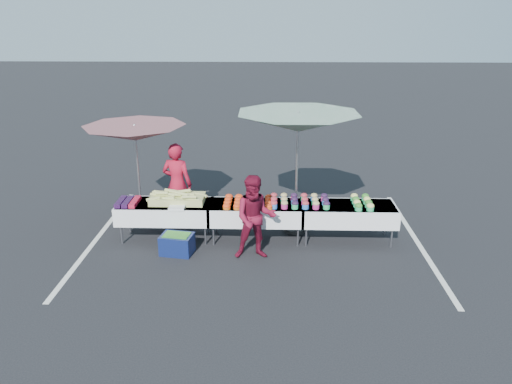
{
  "coord_description": "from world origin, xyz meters",
  "views": [
    {
      "loc": [
        0.28,
        -9.11,
        4.24
      ],
      "look_at": [
        0.0,
        0.0,
        1.0
      ],
      "focal_mm": 35.0,
      "sensor_mm": 36.0,
      "label": 1
    }
  ],
  "objects_px": {
    "umbrella_left": "(135,134)",
    "table_center": "(256,212)",
    "table_right": "(348,213)",
    "storage_bin": "(177,244)",
    "umbrella_right": "(298,123)",
    "vendor": "(177,184)",
    "table_left": "(165,211)",
    "customer": "(255,218)"
  },
  "relations": [
    {
      "from": "table_right",
      "to": "storage_bin",
      "type": "bearing_deg",
      "value": -168.24
    },
    {
      "from": "table_center",
      "to": "vendor",
      "type": "distance_m",
      "value": 1.88
    },
    {
      "from": "table_right",
      "to": "customer",
      "type": "distance_m",
      "value": 1.97
    },
    {
      "from": "table_right",
      "to": "umbrella_left",
      "type": "height_order",
      "value": "umbrella_left"
    },
    {
      "from": "umbrella_right",
      "to": "storage_bin",
      "type": "xyz_separation_m",
      "value": [
        -2.26,
        -1.08,
        -2.08
      ]
    },
    {
      "from": "table_center",
      "to": "storage_bin",
      "type": "distance_m",
      "value": 1.66
    },
    {
      "from": "table_right",
      "to": "customer",
      "type": "relative_size",
      "value": 1.18
    },
    {
      "from": "umbrella_left",
      "to": "storage_bin",
      "type": "relative_size",
      "value": 3.67
    },
    {
      "from": "table_left",
      "to": "umbrella_left",
      "type": "xyz_separation_m",
      "value": [
        -0.7,
        0.8,
        1.37
      ]
    },
    {
      "from": "storage_bin",
      "to": "table_left",
      "type": "bearing_deg",
      "value": 126.26
    },
    {
      "from": "vendor",
      "to": "table_center",
      "type": "bearing_deg",
      "value": 169.05
    },
    {
      "from": "vendor",
      "to": "umbrella_right",
      "type": "height_order",
      "value": "umbrella_right"
    },
    {
      "from": "customer",
      "to": "umbrella_left",
      "type": "height_order",
      "value": "umbrella_left"
    },
    {
      "from": "table_center",
      "to": "storage_bin",
      "type": "relative_size",
      "value": 2.87
    },
    {
      "from": "umbrella_left",
      "to": "umbrella_right",
      "type": "xyz_separation_m",
      "value": [
        3.3,
        -0.4,
        0.32
      ]
    },
    {
      "from": "customer",
      "to": "storage_bin",
      "type": "distance_m",
      "value": 1.59
    },
    {
      "from": "table_left",
      "to": "table_center",
      "type": "relative_size",
      "value": 1.0
    },
    {
      "from": "customer",
      "to": "vendor",
      "type": "bearing_deg",
      "value": 133.13
    },
    {
      "from": "umbrella_left",
      "to": "umbrella_right",
      "type": "distance_m",
      "value": 3.34
    },
    {
      "from": "table_center",
      "to": "umbrella_left",
      "type": "bearing_deg",
      "value": 162.26
    },
    {
      "from": "table_center",
      "to": "table_right",
      "type": "distance_m",
      "value": 1.8
    },
    {
      "from": "table_left",
      "to": "storage_bin",
      "type": "bearing_deg",
      "value": -63.47
    },
    {
      "from": "vendor",
      "to": "customer",
      "type": "xyz_separation_m",
      "value": [
        1.7,
        -1.57,
        -0.09
      ]
    },
    {
      "from": "umbrella_left",
      "to": "table_center",
      "type": "bearing_deg",
      "value": -17.74
    },
    {
      "from": "table_center",
      "to": "customer",
      "type": "height_order",
      "value": "customer"
    },
    {
      "from": "table_center",
      "to": "umbrella_left",
      "type": "height_order",
      "value": "umbrella_left"
    },
    {
      "from": "table_center",
      "to": "table_left",
      "type": "bearing_deg",
      "value": 180.0
    },
    {
      "from": "table_left",
      "to": "table_right",
      "type": "xyz_separation_m",
      "value": [
        3.6,
        0.0,
        0.0
      ]
    },
    {
      "from": "table_left",
      "to": "table_right",
      "type": "height_order",
      "value": "same"
    },
    {
      "from": "customer",
      "to": "umbrella_left",
      "type": "xyz_separation_m",
      "value": [
        -2.51,
        1.59,
        1.16
      ]
    },
    {
      "from": "umbrella_left",
      "to": "umbrella_right",
      "type": "relative_size",
      "value": 0.75
    },
    {
      "from": "table_right",
      "to": "umbrella_right",
      "type": "xyz_separation_m",
      "value": [
        -1.0,
        0.4,
        1.69
      ]
    },
    {
      "from": "umbrella_right",
      "to": "table_center",
      "type": "bearing_deg",
      "value": -153.43
    },
    {
      "from": "customer",
      "to": "umbrella_right",
      "type": "height_order",
      "value": "umbrella_right"
    },
    {
      "from": "table_center",
      "to": "table_right",
      "type": "height_order",
      "value": "same"
    },
    {
      "from": "table_right",
      "to": "storage_bin",
      "type": "xyz_separation_m",
      "value": [
        -3.26,
        -0.68,
        -0.39
      ]
    },
    {
      "from": "table_left",
      "to": "umbrella_left",
      "type": "relative_size",
      "value": 0.78
    },
    {
      "from": "table_center",
      "to": "umbrella_right",
      "type": "relative_size",
      "value": 0.58
    },
    {
      "from": "table_left",
      "to": "storage_bin",
      "type": "height_order",
      "value": "table_left"
    },
    {
      "from": "umbrella_right",
      "to": "storage_bin",
      "type": "bearing_deg",
      "value": -154.49
    },
    {
      "from": "storage_bin",
      "to": "table_right",
      "type": "bearing_deg",
      "value": 21.48
    },
    {
      "from": "customer",
      "to": "storage_bin",
      "type": "bearing_deg",
      "value": 171.71
    }
  ]
}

